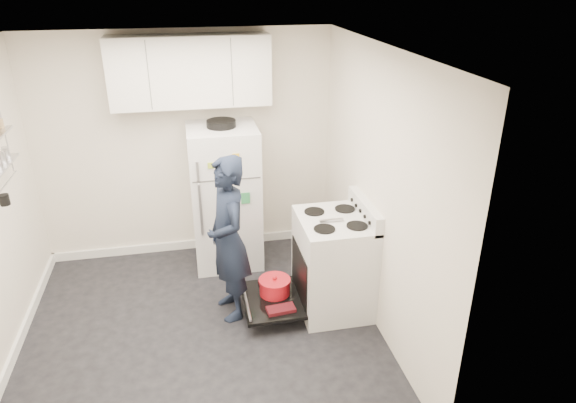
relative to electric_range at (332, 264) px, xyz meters
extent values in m
cube|color=black|center=(-1.26, -0.15, -0.47)|extent=(3.20, 3.20, 0.01)
cube|color=white|center=(-1.26, -0.15, 2.03)|extent=(3.20, 3.20, 0.01)
cube|color=silver|center=(-1.26, 1.45, 0.78)|extent=(3.20, 0.01, 2.50)
cube|color=silver|center=(-1.26, -1.75, 0.78)|extent=(3.20, 0.01, 2.50)
cube|color=silver|center=(0.34, -0.15, 0.78)|extent=(0.01, 3.20, 2.50)
cube|color=white|center=(-2.85, -0.15, -0.42)|extent=(0.03, 3.20, 0.10)
cube|color=white|center=(-1.26, 1.44, -0.42)|extent=(3.20, 0.03, 0.10)
cube|color=silver|center=(0.01, 0.00, -0.01)|extent=(0.65, 0.76, 0.92)
cube|color=black|center=(-0.06, 0.00, -0.07)|extent=(0.53, 0.60, 0.52)
cube|color=orange|center=(0.21, 0.00, -0.07)|extent=(0.02, 0.56, 0.46)
cylinder|color=black|center=(-0.01, 0.00, -0.25)|extent=(0.34, 0.34, 0.02)
cube|color=silver|center=(0.30, 0.00, 0.54)|extent=(0.08, 0.76, 0.18)
cube|color=silver|center=(0.01, 0.00, 0.47)|extent=(0.65, 0.76, 0.03)
cube|color=#B2B2B7|center=(-0.04, -0.05, 0.50)|extent=(0.22, 0.03, 0.01)
cube|color=black|center=(-0.59, 0.00, -0.32)|extent=(0.55, 0.70, 0.03)
cylinder|color=#B2B2B7|center=(-0.83, 0.00, -0.29)|extent=(0.02, 0.66, 0.02)
cylinder|color=red|center=(-0.54, 0.08, -0.24)|extent=(0.30, 0.30, 0.14)
cylinder|color=red|center=(-0.54, 0.08, -0.16)|extent=(0.31, 0.31, 0.02)
sphere|color=red|center=(-0.54, 0.08, -0.13)|extent=(0.04, 0.04, 0.04)
cube|color=maroon|center=(-0.54, -0.21, -0.29)|extent=(0.27, 0.15, 0.04)
cube|color=maroon|center=(-0.54, 0.23, -0.29)|extent=(0.28, 0.17, 0.04)
cube|color=silver|center=(-0.90, 1.10, 0.31)|extent=(0.72, 0.70, 1.56)
cube|color=#4C4C4C|center=(-0.90, 0.75, 0.65)|extent=(0.68, 0.01, 0.01)
cube|color=#B2B2B7|center=(-1.18, 0.73, 0.77)|extent=(0.02, 0.03, 0.20)
cube|color=#B2B2B7|center=(-1.18, 0.73, 0.35)|extent=(0.02, 0.03, 0.55)
cylinder|color=black|center=(-0.90, 1.10, 1.13)|extent=(0.30, 0.30, 0.07)
cube|color=#C6385F|center=(-0.85, 0.74, 0.23)|extent=(0.10, 0.01, 0.10)
cube|color=#9FB92B|center=(-1.05, 0.74, 0.81)|extent=(0.06, 0.01, 0.06)
cube|color=#30904D|center=(-0.72, 0.74, 0.43)|extent=(0.09, 0.01, 0.12)
cube|color=white|center=(-0.95, 0.74, 0.58)|extent=(0.12, 0.01, 0.16)
cube|color=gold|center=(-0.80, 0.74, 0.88)|extent=(0.07, 0.01, 0.07)
cube|color=silver|center=(-1.16, 1.28, 1.63)|extent=(1.60, 0.33, 0.70)
cube|color=#B2B2B7|center=(-2.78, 0.35, 1.08)|extent=(0.14, 0.60, 0.02)
cylinder|color=black|center=(-2.75, 0.17, 0.85)|extent=(0.08, 0.08, 0.09)
imported|color=black|center=(-0.96, 0.10, 0.32)|extent=(0.48, 0.64, 1.59)
camera|label=1|loc=(-1.26, -4.02, 2.57)|focal=32.00mm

